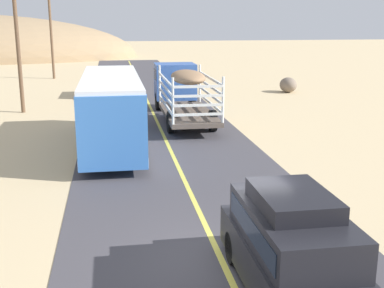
# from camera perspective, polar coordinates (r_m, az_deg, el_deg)

# --- Properties ---
(ground_plane) EXTENTS (240.00, 240.00, 0.00)m
(ground_plane) POSITION_cam_1_polar(r_m,az_deg,el_deg) (12.27, 3.56, -13.49)
(ground_plane) COLOR #CCB284
(road_surface) EXTENTS (8.00, 120.00, 0.02)m
(road_surface) POSITION_cam_1_polar(r_m,az_deg,el_deg) (12.27, 3.56, -13.44)
(road_surface) COLOR #423F44
(road_surface) RESTS_ON ground
(road_centre_line) EXTENTS (0.16, 117.60, 0.00)m
(road_centre_line) POSITION_cam_1_polar(r_m,az_deg,el_deg) (12.26, 3.56, -13.39)
(road_centre_line) COLOR #D8CC4C
(road_centre_line) RESTS_ON road_surface
(suv_near) EXTENTS (1.90, 4.62, 2.29)m
(suv_near) POSITION_cam_1_polar(r_m,az_deg,el_deg) (10.75, 11.13, -11.08)
(suv_near) COLOR black
(suv_near) RESTS_ON road_surface
(livestock_truck) EXTENTS (2.53, 9.70, 3.02)m
(livestock_truck) POSITION_cam_1_polar(r_m,az_deg,el_deg) (29.75, -1.42, 6.62)
(livestock_truck) COLOR #3359A5
(livestock_truck) RESTS_ON road_surface
(bus) EXTENTS (2.54, 10.00, 3.21)m
(bus) POSITION_cam_1_polar(r_m,az_deg,el_deg) (22.67, -9.16, 3.96)
(bus) COLOR #3872C6
(bus) RESTS_ON road_surface
(car_far) EXTENTS (1.90, 4.62, 1.93)m
(car_far) POSITION_cam_1_polar(r_m,az_deg,el_deg) (38.14, -9.37, 7.04)
(car_far) COLOR #8C7259
(car_far) RESTS_ON road_surface
(power_pole_mid) EXTENTS (2.20, 0.24, 7.91)m
(power_pole_mid) POSITION_cam_1_polar(r_m,az_deg,el_deg) (32.38, -19.25, 10.83)
(power_pole_mid) COLOR brown
(power_pole_mid) RESTS_ON ground
(power_pole_far) EXTENTS (2.20, 0.24, 8.10)m
(power_pole_far) POSITION_cam_1_polar(r_m,az_deg,el_deg) (50.40, -15.76, 12.11)
(power_pole_far) COLOR brown
(power_pole_far) RESTS_ON ground
(boulder_near_shoulder) EXTENTS (1.29, 1.70, 1.17)m
(boulder_near_shoulder) POSITION_cam_1_polar(r_m,az_deg,el_deg) (40.34, 10.91, 6.63)
(boulder_near_shoulder) COLOR #756656
(boulder_near_shoulder) RESTS_ON ground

